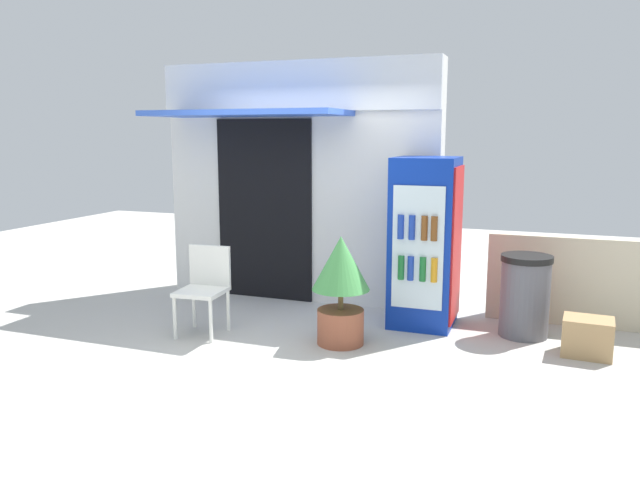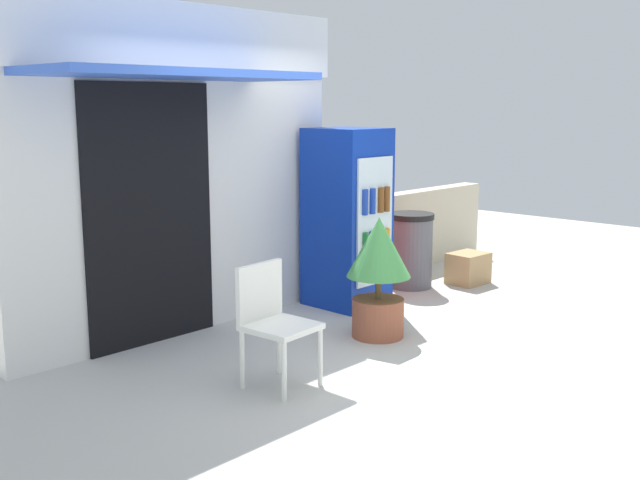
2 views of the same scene
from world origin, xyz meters
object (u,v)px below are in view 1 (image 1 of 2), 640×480
(drink_cooler, at_px, (425,242))
(cardboard_box, at_px, (587,337))
(plastic_chair, at_px, (205,283))
(trash_bin, at_px, (525,296))
(potted_plant_near_shop, at_px, (341,283))

(drink_cooler, distance_m, cardboard_box, 1.76)
(plastic_chair, xyz_separation_m, trash_bin, (3.00, 0.99, -0.10))
(trash_bin, bearing_deg, drink_cooler, 178.10)
(drink_cooler, distance_m, plastic_chair, 2.27)
(plastic_chair, distance_m, cardboard_box, 3.63)
(plastic_chair, height_order, trash_bin, plastic_chair)
(drink_cooler, xyz_separation_m, plastic_chair, (-2.00, -1.02, -0.37))
(plastic_chair, xyz_separation_m, potted_plant_near_shop, (1.38, 0.14, 0.09))
(trash_bin, relative_size, cardboard_box, 1.91)
(plastic_chair, relative_size, potted_plant_near_shop, 0.83)
(potted_plant_near_shop, bearing_deg, drink_cooler, 54.90)
(drink_cooler, distance_m, potted_plant_near_shop, 1.11)
(potted_plant_near_shop, xyz_separation_m, cardboard_box, (2.18, 0.47, -0.42))
(potted_plant_near_shop, height_order, cardboard_box, potted_plant_near_shop)
(cardboard_box, bearing_deg, plastic_chair, -170.25)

